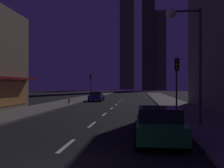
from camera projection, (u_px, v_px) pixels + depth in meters
ground_plane at (121, 101)px, 38.10m from camera, size 78.00×136.00×0.10m
sidewalk_right at (167, 100)px, 37.33m from camera, size 4.00×76.00×0.15m
sidewalk_left at (77, 100)px, 38.88m from camera, size 4.00×76.00×0.15m
lane_marking_center at (108, 111)px, 22.40m from camera, size 0.16×38.60×0.01m
skyscraper_distant_tall at (127, 43)px, 153.01m from camera, size 8.79×5.38×57.75m
skyscraper_distant_mid at (148, 28)px, 120.78m from camera, size 6.10×7.31×61.43m
skyscraper_distant_short at (159, 51)px, 124.63m from camera, size 7.13×6.44×39.85m
car_parked_near at (159, 124)px, 10.07m from camera, size 1.98×4.24×1.45m
car_parked_far at (96, 96)px, 36.88m from camera, size 1.98×4.24×1.45m
fire_hydrant_far_left at (69, 101)px, 30.50m from camera, size 0.42×0.30×0.65m
traffic_light_near_right at (177, 74)px, 17.67m from camera, size 0.32×0.48×4.20m
traffic_light_far_left at (91, 81)px, 42.18m from camera, size 0.32×0.48×4.20m
street_lamp_right at (185, 37)px, 13.83m from camera, size 1.96×0.56×6.58m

